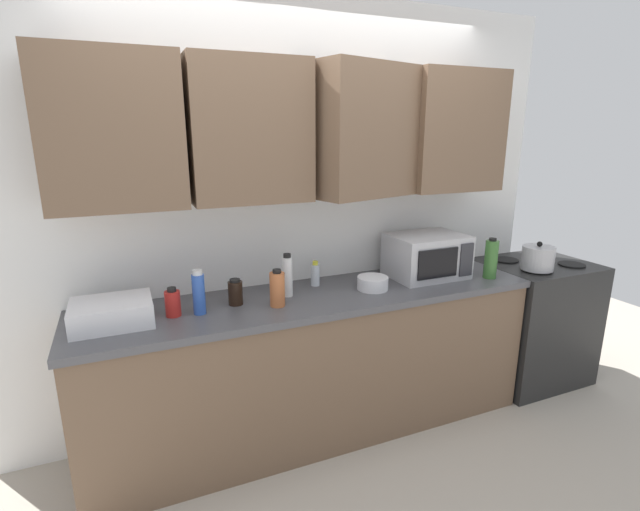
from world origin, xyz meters
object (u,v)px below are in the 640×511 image
(bottle_green_oil, at_px, (491,259))
(bottle_spice_jar, at_px, (277,289))
(bottle_white_jar, at_px, (287,276))
(dish_rack, at_px, (112,313))
(bottle_clear_tall, at_px, (315,274))
(bottle_soy_dark, at_px, (235,292))
(kettle, at_px, (538,258))
(bottle_red_sauce, at_px, (173,303))
(microwave, at_px, (427,256))
(stove_range, at_px, (531,320))
(bottle_blue_cleaner, at_px, (199,293))
(bowl_ceramic_small, at_px, (373,283))

(bottle_green_oil, relative_size, bottle_spice_jar, 1.27)
(bottle_green_oil, height_order, bottle_white_jar, bottle_green_oil)
(dish_rack, bearing_deg, bottle_clear_tall, 7.68)
(bottle_soy_dark, height_order, bottle_spice_jar, bottle_spice_jar)
(kettle, xyz_separation_m, bottle_red_sauce, (-2.38, 0.15, -0.02))
(dish_rack, xyz_separation_m, bottle_white_jar, (0.94, 0.04, 0.06))
(dish_rack, distance_m, bottle_red_sauce, 0.29)
(microwave, relative_size, bottle_spice_jar, 2.30)
(bottle_soy_dark, xyz_separation_m, bottle_green_oil, (1.64, -0.18, 0.06))
(bottle_clear_tall, bearing_deg, stove_range, -5.97)
(microwave, xyz_separation_m, bottle_blue_cleaner, (-1.48, -0.07, -0.03))
(dish_rack, height_order, bottle_white_jar, bottle_white_jar)
(microwave, distance_m, bowl_ceramic_small, 0.47)
(bottle_green_oil, xyz_separation_m, bottle_spice_jar, (-1.43, 0.06, -0.03))
(microwave, xyz_separation_m, bottle_white_jar, (-0.96, 0.00, -0.02))
(stove_range, xyz_separation_m, bottle_red_sauce, (-2.55, 0.01, 0.52))
(stove_range, bearing_deg, bottle_blue_cleaner, -179.76)
(dish_rack, distance_m, bowl_ceramic_small, 1.45)
(bottle_soy_dark, distance_m, bottle_green_oil, 1.65)
(bottle_red_sauce, relative_size, bottle_green_oil, 0.58)
(stove_range, bearing_deg, bottle_clear_tall, 174.03)
(stove_range, xyz_separation_m, bowl_ceramic_small, (-1.39, -0.03, 0.49))
(bottle_red_sauce, bearing_deg, bowl_ceramic_small, -2.00)
(bottle_white_jar, bearing_deg, bottle_blue_cleaner, -171.76)
(bottle_soy_dark, bearing_deg, bottle_spice_jar, -28.80)
(kettle, bearing_deg, bottle_soy_dark, 174.76)
(microwave, xyz_separation_m, bottle_clear_tall, (-0.74, 0.11, -0.07))
(bottle_soy_dark, bearing_deg, stove_range, -1.23)
(bottle_green_oil, bearing_deg, bottle_clear_tall, 164.57)
(bottle_clear_tall, bearing_deg, dish_rack, -172.32)
(bottle_soy_dark, bearing_deg, bottle_blue_cleaner, -164.23)
(bottle_soy_dark, xyz_separation_m, bowl_ceramic_small, (0.82, -0.08, -0.03))
(bottle_red_sauce, bearing_deg, microwave, 1.78)
(stove_range, bearing_deg, dish_rack, 179.60)
(stove_range, bearing_deg, kettle, -140.53)
(stove_range, xyz_separation_m, bottle_green_oil, (-0.58, -0.13, 0.58))
(stove_range, height_order, bottle_clear_tall, bottle_clear_tall)
(kettle, xyz_separation_m, bottle_white_jar, (-1.73, 0.20, 0.03))
(dish_rack, bearing_deg, bottle_green_oil, -3.78)
(stove_range, height_order, bottle_white_jar, bottle_white_jar)
(bottle_green_oil, bearing_deg, bottle_red_sauce, 175.86)
(kettle, bearing_deg, bottle_white_jar, 173.28)
(bottle_spice_jar, bearing_deg, microwave, 6.85)
(bottle_spice_jar, bearing_deg, bottle_soy_dark, 151.20)
(bottle_red_sauce, xyz_separation_m, bottle_clear_tall, (0.87, 0.16, 0.00))
(microwave, distance_m, bottle_blue_cleaner, 1.48)
(stove_range, relative_size, bottle_blue_cleaner, 3.82)
(bowl_ceramic_small, bearing_deg, bottle_spice_jar, -176.48)
(stove_range, bearing_deg, bowl_ceramic_small, -178.87)
(bottle_spice_jar, distance_m, bowl_ceramic_small, 0.62)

